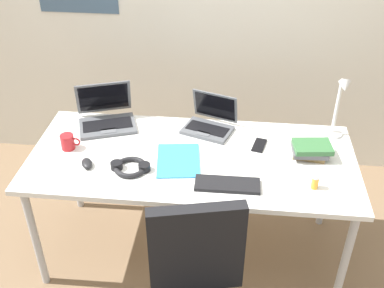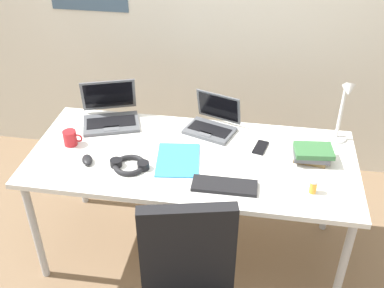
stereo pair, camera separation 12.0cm
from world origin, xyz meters
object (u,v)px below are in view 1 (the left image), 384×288
at_px(headphones, 131,167).
at_px(coffee_mug, 68,142).
at_px(pill_bottle, 315,181).
at_px(cell_phone, 259,145).
at_px(external_keyboard, 227,184).
at_px(desk_lamp, 338,108).
at_px(paper_folder_far_corner, 178,160).
at_px(computer_mouse, 87,163).
at_px(laptop_back_right, 106,117).
at_px(book_stack, 311,150).
at_px(laptop_front_left, 210,123).

xyz_separation_m(headphones, coffee_mug, (-0.39, 0.16, 0.03)).
bearing_deg(pill_bottle, cell_phone, 127.95).
relative_size(external_keyboard, headphones, 1.54).
bearing_deg(desk_lamp, paper_folder_far_corner, -159.22).
relative_size(computer_mouse, pill_bottle, 1.22).
height_order(cell_phone, pill_bottle, pill_bottle).
bearing_deg(pill_bottle, laptop_back_right, 157.67).
height_order(external_keyboard, book_stack, book_stack).
relative_size(book_stack, paper_folder_far_corner, 0.70).
distance_m(external_keyboard, pill_bottle, 0.44).
xyz_separation_m(laptop_back_right, book_stack, (1.20, -0.22, -0.00)).
bearing_deg(laptop_front_left, computer_mouse, -144.71).
bearing_deg(computer_mouse, desk_lamp, -8.63).
relative_size(headphones, pill_bottle, 2.71).
bearing_deg(paper_folder_far_corner, book_stack, 9.50).
bearing_deg(pill_bottle, headphones, 176.82).
distance_m(external_keyboard, book_stack, 0.54).
distance_m(pill_bottle, book_stack, 0.28).
bearing_deg(headphones, external_keyboard, -9.34).
distance_m(laptop_back_right, coffee_mug, 0.32).
bearing_deg(laptop_back_right, external_keyboard, -34.57).
relative_size(desk_lamp, laptop_back_right, 0.97).
distance_m(computer_mouse, cell_phone, 0.97).
distance_m(computer_mouse, headphones, 0.24).
distance_m(headphones, paper_folder_far_corner, 0.26).
xyz_separation_m(cell_phone, book_stack, (0.28, -0.07, 0.04)).
bearing_deg(coffee_mug, laptop_back_right, 62.38).
height_order(desk_lamp, external_keyboard, desk_lamp).
height_order(laptop_front_left, pill_bottle, laptop_front_left).
xyz_separation_m(headphones, pill_bottle, (0.95, -0.05, 0.03)).
bearing_deg(desk_lamp, external_keyboard, -138.99).
bearing_deg(coffee_mug, book_stack, 2.76).
height_order(laptop_back_right, headphones, laptop_back_right).
relative_size(laptop_front_left, laptop_back_right, 0.83).
bearing_deg(coffee_mug, paper_folder_far_corner, -4.95).
distance_m(headphones, coffee_mug, 0.42).
relative_size(laptop_back_right, coffee_mug, 3.64).
distance_m(laptop_back_right, computer_mouse, 0.43).
bearing_deg(computer_mouse, cell_phone, -8.77).
distance_m(cell_phone, coffee_mug, 1.08).
bearing_deg(paper_folder_far_corner, desk_lamp, 20.78).
height_order(headphones, paper_folder_far_corner, headphones).
xyz_separation_m(laptop_back_right, coffee_mug, (-0.15, -0.28, -0.00)).
height_order(laptop_back_right, coffee_mug, laptop_back_right).
distance_m(headphones, pill_bottle, 0.96).
relative_size(laptop_front_left, cell_phone, 2.51).
height_order(external_keyboard, headphones, headphones).
distance_m(desk_lamp, cell_phone, 0.49).
bearing_deg(pill_bottle, external_keyboard, -175.80).
height_order(desk_lamp, laptop_back_right, desk_lamp).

